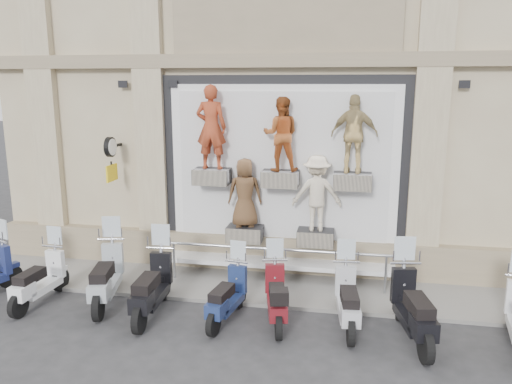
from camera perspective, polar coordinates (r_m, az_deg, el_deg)
ground at (r=9.28m, az=0.39°, el=-15.78°), size 90.00×90.00×0.00m
sidewalk at (r=11.13m, az=2.34°, el=-10.57°), size 16.00×2.20×0.08m
building at (r=15.21m, az=5.35°, el=18.43°), size 14.00×8.60×12.00m
shop_vitrine at (r=11.07m, az=3.25°, el=2.06°), size 5.60×0.83×4.30m
guard_rail at (r=10.88m, az=2.28°, el=-8.71°), size 5.06×0.10×0.93m
clock_sign_bracket at (r=11.90m, az=-16.24°, el=4.27°), size 0.10×0.80×1.02m
scooter_b at (r=10.99m, az=-23.62°, el=-8.10°), size 0.62×1.82×1.46m
scooter_c at (r=10.48m, az=-16.80°, el=-7.99°), size 1.06×2.12×1.65m
scooter_d at (r=9.78m, az=-11.87°, el=-9.27°), size 0.71×2.04×1.63m
scooter_e at (r=9.43m, az=-3.32°, el=-10.63°), size 0.77×1.77×1.39m
scooter_f at (r=9.35m, az=2.35°, el=-10.65°), size 0.87×1.85×1.45m
scooter_g at (r=9.31m, az=10.49°, el=-10.81°), size 0.71×1.88×1.49m
scooter_h at (r=9.11m, az=17.59°, el=-11.15°), size 0.95×2.12×1.66m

